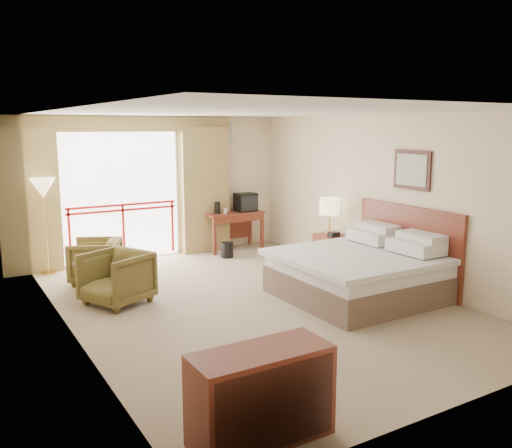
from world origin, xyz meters
TOP-DOWN VIEW (x-y plane):
  - floor at (0.00, 0.00)m, footprint 7.00×7.00m
  - ceiling at (0.00, 0.00)m, footprint 7.00×7.00m
  - wall_back at (0.00, 3.50)m, footprint 5.00×0.00m
  - wall_front at (0.00, -3.50)m, footprint 5.00×0.00m
  - wall_left at (-2.50, 0.00)m, footprint 0.00×7.00m
  - wall_right at (2.50, 0.00)m, footprint 0.00×7.00m
  - balcony_door at (-0.80, 3.48)m, footprint 2.40×0.00m
  - balcony_railing at (-0.80, 3.46)m, footprint 2.09×0.03m
  - curtain_left at (-2.45, 3.35)m, footprint 1.00×0.26m
  - curtain_right at (0.85, 3.35)m, footprint 1.00×0.26m
  - valance at (-0.80, 3.38)m, footprint 4.40×0.22m
  - hvac_vent at (1.30, 3.47)m, footprint 0.50×0.04m
  - bed at (1.50, -0.60)m, footprint 2.13×2.06m
  - headboard at (2.46, -0.60)m, footprint 0.06×2.10m
  - framed_art at (2.47, -0.60)m, footprint 0.04×0.72m
  - nightstand at (2.14, 0.91)m, footprint 0.46×0.54m
  - table_lamp at (2.14, 0.96)m, footprint 0.36×0.36m
  - phone at (2.09, 0.76)m, footprint 0.18×0.14m
  - desk at (1.39, 3.20)m, footprint 1.19×0.58m
  - tv at (1.69, 3.14)m, footprint 0.42×0.33m
  - coffee_maker at (1.04, 3.15)m, footprint 0.14×0.14m
  - cup at (1.19, 3.10)m, footprint 0.09×0.09m
  - wastebasket at (0.96, 2.59)m, footprint 0.28×0.28m
  - armchair_far at (-1.66, 2.22)m, footprint 1.03×1.02m
  - armchair_near at (-1.69, 0.94)m, footprint 1.10×1.09m
  - side_table at (-1.92, 1.62)m, footprint 0.45×0.45m
  - book at (-1.92, 1.62)m, footprint 0.20×0.25m
  - floor_lamp at (-2.24, 3.12)m, footprint 0.42×0.42m
  - dresser at (-1.70, -3.05)m, footprint 1.15×0.49m

SIDE VIEW (x-z plane):
  - floor at x=0.00m, z-range 0.00..0.00m
  - armchair_far at x=-1.66m, z-range -0.35..0.35m
  - armchair_near at x=-1.69m, z-range -0.38..0.38m
  - wastebasket at x=0.96m, z-range 0.00..0.29m
  - nightstand at x=2.14m, z-range 0.00..0.62m
  - side_table at x=-1.92m, z-range 0.09..0.58m
  - bed at x=1.50m, z-range -0.11..0.86m
  - dresser at x=-1.70m, z-range 0.00..0.77m
  - book at x=-1.92m, z-range 0.49..0.51m
  - desk at x=1.39m, z-range 0.22..1.00m
  - headboard at x=2.46m, z-range 0.00..1.30m
  - phone at x=2.09m, z-range 0.62..0.70m
  - balcony_railing at x=-0.80m, z-range 0.30..1.32m
  - cup at x=1.19m, z-range 0.77..0.88m
  - coffee_maker at x=1.04m, z-range 0.78..1.02m
  - tv at x=1.69m, z-range 0.77..1.15m
  - table_lamp at x=2.14m, z-range 0.79..1.42m
  - balcony_door at x=-0.80m, z-range 0.00..2.40m
  - curtain_left at x=-2.45m, z-range 0.00..2.50m
  - curtain_right at x=0.85m, z-range 0.00..2.50m
  - wall_left at x=-2.50m, z-range -2.15..4.85m
  - wall_right at x=2.50m, z-range -2.15..4.85m
  - wall_back at x=0.00m, z-range -1.15..3.85m
  - wall_front at x=0.00m, z-range -1.15..3.85m
  - floor_lamp at x=-2.24m, z-range 0.60..2.25m
  - framed_art at x=2.47m, z-range 1.55..2.15m
  - hvac_vent at x=1.30m, z-range 2.10..2.60m
  - valance at x=-0.80m, z-range 2.41..2.69m
  - ceiling at x=0.00m, z-range 2.70..2.70m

